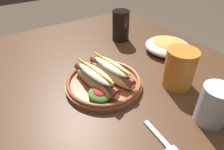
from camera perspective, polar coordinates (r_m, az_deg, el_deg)
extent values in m
cube|color=#51331E|center=(0.61, 7.11, -6.04)|extent=(1.28, 0.85, 0.04)
cylinder|color=#51331E|center=(1.18, -25.78, -9.70)|extent=(0.06, 0.06, 0.70)
cylinder|color=#51331E|center=(1.34, 2.30, 0.59)|extent=(0.06, 0.06, 0.70)
cylinder|color=#9E5633|center=(0.61, -2.38, -2.59)|extent=(0.24, 0.24, 0.02)
torus|color=#9E5633|center=(0.60, -2.41, -1.69)|extent=(0.23, 0.23, 0.01)
ellipsoid|color=tan|center=(0.58, -4.76, -1.62)|extent=(0.20, 0.08, 0.04)
cylinder|color=brown|center=(0.57, -4.80, -1.00)|extent=(0.19, 0.05, 0.03)
ellipsoid|color=silver|center=(0.56, -4.89, 0.49)|extent=(0.15, 0.06, 0.02)
cylinder|color=yellow|center=(0.55, -4.95, 1.33)|extent=(0.16, 0.03, 0.01)
ellipsoid|color=tan|center=(0.61, -0.24, 0.65)|extent=(0.20, 0.08, 0.04)
cylinder|color=brown|center=(0.60, -0.25, 1.26)|extent=(0.19, 0.05, 0.03)
ellipsoid|color=silver|center=(0.59, -0.25, 2.71)|extent=(0.15, 0.06, 0.02)
cylinder|color=yellow|center=(0.59, -0.25, 3.53)|extent=(0.16, 0.03, 0.01)
ellipsoid|color=#4C8C38|center=(0.54, -3.63, -5.55)|extent=(0.07, 0.06, 0.02)
ellipsoid|color=red|center=(0.53, -3.67, -4.75)|extent=(0.04, 0.04, 0.01)
cube|color=silver|center=(0.49, 12.77, -16.23)|extent=(0.09, 0.02, 0.00)
cylinder|color=black|center=(0.87, 2.54, 14.08)|extent=(0.07, 0.07, 0.13)
cylinder|color=silver|center=(0.53, 27.45, -7.73)|extent=(0.07, 0.07, 0.10)
cylinder|color=orange|center=(0.62, 19.01, 1.85)|extent=(0.09, 0.09, 0.12)
ellipsoid|color=silver|center=(0.82, 15.79, 8.04)|extent=(0.18, 0.18, 0.04)
ellipsoid|color=gold|center=(0.81, 15.95, 8.91)|extent=(0.12, 0.12, 0.02)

